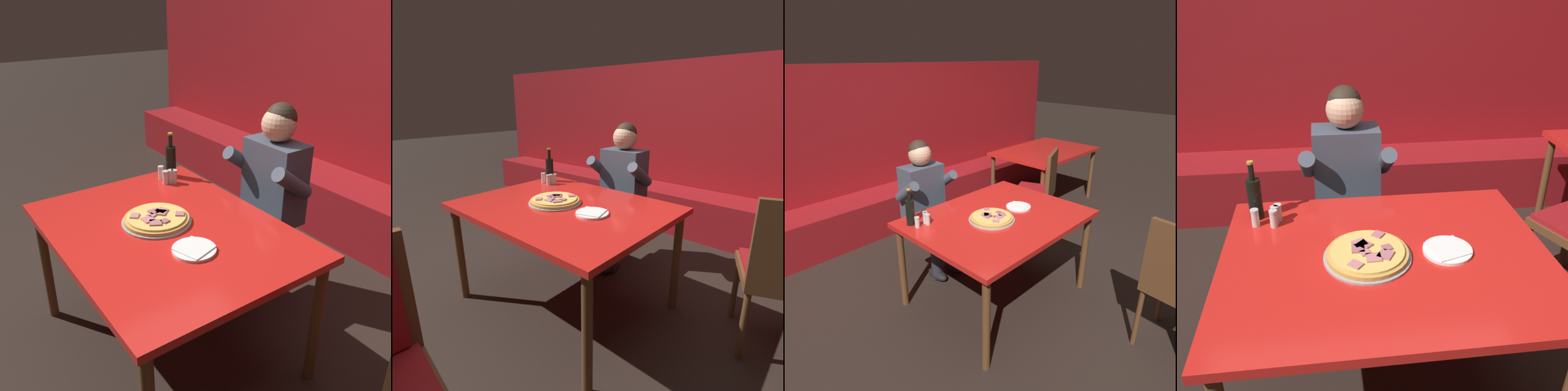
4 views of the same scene
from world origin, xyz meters
TOP-DOWN VIEW (x-y plane):
  - ground_plane at (0.00, 0.00)m, footprint 24.00×24.00m
  - booth_wall_panel at (0.00, 2.18)m, footprint 6.80×0.16m
  - booth_bench at (0.00, 1.86)m, footprint 6.46×0.48m
  - main_dining_table at (0.00, 0.00)m, footprint 1.38×1.07m
  - pizza at (-0.08, -0.01)m, footprint 0.37×0.37m
  - plate_white_paper at (0.26, -0.01)m, footprint 0.21×0.21m
  - beer_bottle at (-0.57, 0.38)m, footprint 0.07×0.07m
  - shaker_parmesan at (-0.57, 0.31)m, footprint 0.04×0.04m
  - shaker_oregano at (-0.47, 0.34)m, footprint 0.04×0.04m
  - shaker_black_pepper at (-0.48, 0.29)m, footprint 0.04×0.04m
  - shaker_red_pepper_flakes at (-0.48, 0.32)m, footprint 0.04×0.04m
  - diner_seated_blue_shirt at (-0.11, 0.78)m, footprint 0.53×0.53m

SIDE VIEW (x-z plane):
  - ground_plane at x=0.00m, z-range 0.00..0.00m
  - booth_bench at x=0.00m, z-range 0.00..0.46m
  - main_dining_table at x=0.00m, z-range 0.31..1.08m
  - diner_seated_blue_shirt at x=-0.11m, z-range 0.07..1.34m
  - plate_white_paper at x=0.26m, z-range 0.77..0.79m
  - pizza at x=-0.08m, z-range 0.76..0.81m
  - shaker_parmesan at x=-0.57m, z-range 0.76..0.85m
  - shaker_oregano at x=-0.47m, z-range 0.76..0.85m
  - shaker_black_pepper at x=-0.48m, z-range 0.76..0.85m
  - shaker_red_pepper_flakes at x=-0.48m, z-range 0.76..0.85m
  - beer_bottle at x=-0.57m, z-range 0.73..1.02m
  - booth_wall_panel at x=0.00m, z-range 0.00..1.90m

